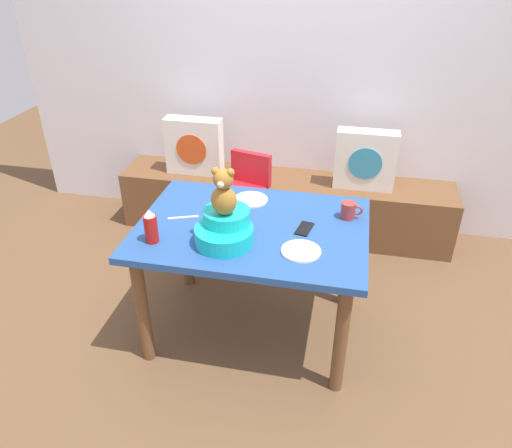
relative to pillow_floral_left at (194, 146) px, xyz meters
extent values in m
plane|color=brown|center=(0.72, -1.18, -0.68)|extent=(8.00, 8.00, 0.00)
cube|color=silver|center=(0.72, 0.29, 0.62)|extent=(4.40, 0.10, 2.60)
cube|color=brown|center=(0.72, 0.02, -0.45)|extent=(2.60, 0.44, 0.46)
cube|color=white|center=(0.00, 0.00, 0.00)|extent=(0.44, 0.14, 0.44)
cylinder|color=#D84C1E|center=(0.00, -0.07, 0.00)|extent=(0.24, 0.01, 0.24)
cube|color=white|center=(1.31, 0.00, 0.00)|extent=(0.44, 0.14, 0.44)
cylinder|color=teal|center=(1.31, -0.07, 0.00)|extent=(0.24, 0.01, 0.24)
cube|color=#264C8C|center=(0.72, -1.18, 0.04)|extent=(1.25, 0.90, 0.04)
cylinder|color=brown|center=(0.19, -1.54, -0.33)|extent=(0.07, 0.07, 0.70)
cylinder|color=brown|center=(1.25, -1.54, -0.33)|extent=(0.07, 0.07, 0.70)
cylinder|color=brown|center=(0.19, -0.82, -0.33)|extent=(0.07, 0.07, 0.70)
cylinder|color=brown|center=(1.25, -0.82, -0.33)|extent=(0.07, 0.07, 0.70)
cylinder|color=red|center=(0.48, -0.43, -0.17)|extent=(0.34, 0.34, 0.10)
cube|color=red|center=(0.52, -0.29, -0.01)|extent=(0.30, 0.13, 0.24)
cube|color=white|center=(0.44, -0.60, -0.10)|extent=(0.34, 0.27, 0.02)
cylinder|color=silver|center=(0.34, -0.57, -0.45)|extent=(0.03, 0.03, 0.46)
cylinder|color=silver|center=(0.62, -0.57, -0.45)|extent=(0.03, 0.03, 0.46)
cylinder|color=silver|center=(0.34, -0.29, -0.45)|extent=(0.03, 0.03, 0.46)
cylinder|color=silver|center=(0.62, -0.29, -0.45)|extent=(0.03, 0.03, 0.46)
cylinder|color=#15BEBC|center=(0.62, -1.38, 0.10)|extent=(0.30, 0.30, 0.09)
cylinder|color=#15BEBC|center=(0.62, -1.32, 0.18)|extent=(0.24, 0.24, 0.07)
ellipsoid|color=#A16D2A|center=(0.62, -1.36, 0.29)|extent=(0.13, 0.11, 0.15)
sphere|color=#A16D2A|center=(0.62, -1.36, 0.41)|extent=(0.10, 0.10, 0.10)
sphere|color=beige|center=(0.62, -1.40, 0.40)|extent=(0.04, 0.04, 0.04)
sphere|color=#A16D2A|center=(0.58, -1.36, 0.45)|extent=(0.04, 0.04, 0.04)
sphere|color=#A16D2A|center=(0.65, -1.36, 0.45)|extent=(0.04, 0.04, 0.04)
cylinder|color=red|center=(0.25, -1.44, 0.13)|extent=(0.07, 0.07, 0.15)
cone|color=white|center=(0.25, -1.44, 0.23)|extent=(0.06, 0.06, 0.03)
cylinder|color=#9E332D|center=(1.22, -0.99, 0.11)|extent=(0.08, 0.08, 0.09)
torus|color=#9E332D|center=(1.27, -0.99, 0.11)|extent=(0.06, 0.01, 0.06)
cylinder|color=white|center=(1.01, -1.38, 0.07)|extent=(0.20, 0.20, 0.01)
cylinder|color=white|center=(0.65, -0.90, 0.07)|extent=(0.20, 0.20, 0.01)
cube|color=black|center=(1.00, -1.16, 0.06)|extent=(0.10, 0.15, 0.01)
cube|color=silver|center=(0.33, -1.18, 0.06)|extent=(0.16, 0.08, 0.01)
camera|label=1|loc=(1.20, -3.38, 1.41)|focal=33.92mm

